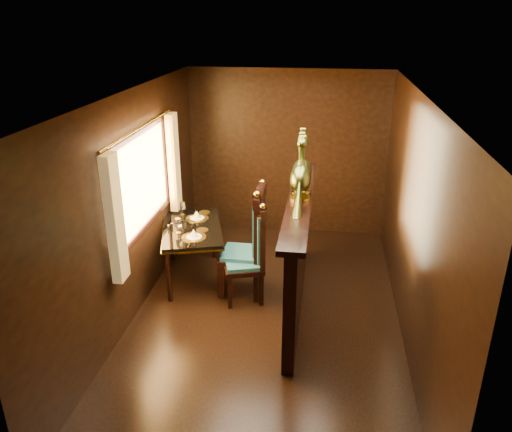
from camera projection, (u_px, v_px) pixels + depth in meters
The scene contains 8 objects.
ground at pixel (266, 315), 5.76m from camera, with size 5.00×5.00×0.00m, color black.
room_shell at pixel (260, 185), 5.18m from camera, with size 3.04×5.04×2.52m.
partition at pixel (298, 250), 5.72m from camera, with size 0.26×2.70×1.36m.
dining_table at pixel (192, 232), 6.33m from camera, with size 1.05×1.38×0.92m.
chair_left at pixel (253, 247), 5.87m from camera, with size 0.59×0.61×1.30m.
chair_right at pixel (253, 238), 5.96m from camera, with size 0.51×0.57×1.42m.
peacock_left at pixel (301, 167), 5.26m from camera, with size 0.24×0.63×0.75m, color #194B31, non-canonical shape.
peacock_right at pixel (302, 161), 5.48m from camera, with size 0.23×0.61×0.73m, color #194B31, non-canonical shape.
Camera 1 is at (0.57, -4.85, 3.26)m, focal length 35.00 mm.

